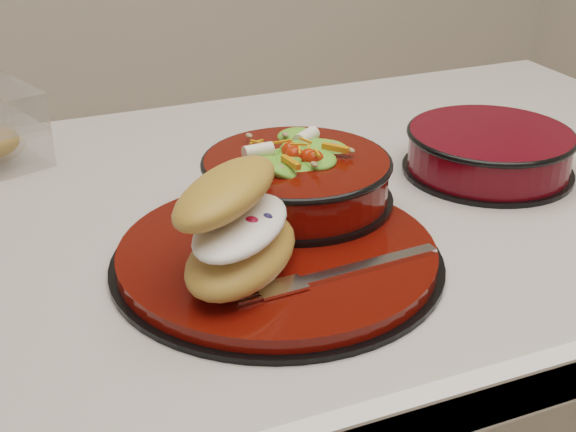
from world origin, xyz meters
name	(u,v)px	position (x,y,z in m)	size (l,w,h in m)	color
dinner_plate	(278,256)	(-0.07, -0.13, 0.91)	(0.32, 0.32, 0.02)	black
salad_bowl	(296,173)	(-0.01, -0.05, 0.95)	(0.21, 0.21, 0.09)	black
croissant	(239,227)	(-0.12, -0.16, 0.97)	(0.17, 0.18, 0.10)	#CC8A3E
fork	(343,271)	(-0.03, -0.20, 0.92)	(0.18, 0.03, 0.00)	silver
extra_bowl	(489,150)	(0.25, -0.02, 0.93)	(0.21, 0.21, 0.05)	black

